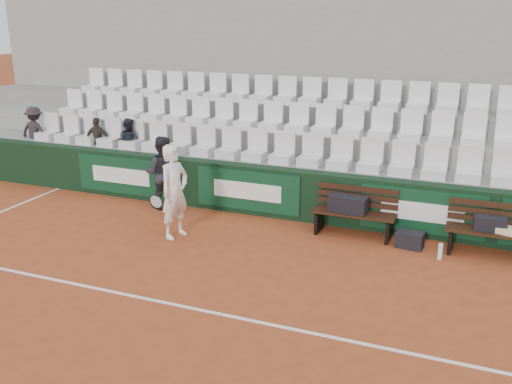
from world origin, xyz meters
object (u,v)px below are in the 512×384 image
at_px(bench_right, 491,243).
at_px(tennis_player, 174,192).
at_px(spectator_c, 128,123).
at_px(water_bottle_near, 319,223).
at_px(sports_bag_left, 348,204).
at_px(water_bottle_far, 440,251).
at_px(sports_bag_ground, 410,240).
at_px(sports_bag_right, 490,224).
at_px(spectator_b, 96,121).
at_px(bench_left, 353,224).
at_px(spectator_a, 33,113).
at_px(ball_kid, 162,173).

distance_m(bench_right, tennis_player, 5.54).
relative_size(bench_right, spectator_c, 1.35).
bearing_deg(water_bottle_near, spectator_c, 169.12).
bearing_deg(sports_bag_left, water_bottle_far, -16.68).
xyz_separation_m(sports_bag_ground, tennis_player, (-4.06, -1.05, 0.72)).
xyz_separation_m(bench_right, water_bottle_far, (-0.77, -0.46, -0.09)).
bearing_deg(sports_bag_right, sports_bag_left, 179.02).
height_order(sports_bag_right, water_bottle_far, sports_bag_right).
relative_size(sports_bag_ground, tennis_player, 0.27).
relative_size(water_bottle_far, tennis_player, 0.16).
bearing_deg(water_bottle_near, spectator_b, 170.74).
distance_m(tennis_player, spectator_b, 4.01).
height_order(bench_left, water_bottle_near, bench_left).
bearing_deg(water_bottle_near, spectator_a, 172.99).
distance_m(bench_right, ball_kid, 6.43).
relative_size(bench_left, sports_bag_right, 2.92).
relative_size(water_bottle_near, spectator_b, 0.25).
relative_size(bench_left, spectator_c, 1.35).
distance_m(sports_bag_left, tennis_player, 3.17).
relative_size(bench_left, tennis_player, 0.87).
bearing_deg(sports_bag_left, sports_bag_ground, -9.11).
bearing_deg(bench_right, bench_left, 178.63).
distance_m(water_bottle_near, spectator_c, 5.07).
distance_m(water_bottle_near, spectator_b, 5.88).
bearing_deg(bench_right, spectator_b, 173.27).
bearing_deg(bench_left, sports_bag_right, -1.27).
relative_size(bench_left, spectator_b, 1.40).
bearing_deg(sports_bag_ground, sports_bag_right, 6.54).
xyz_separation_m(bench_left, water_bottle_far, (1.58, -0.52, -0.09)).
height_order(sports_bag_right, water_bottle_near, sports_bag_right).
bearing_deg(sports_bag_ground, water_bottle_far, -30.86).
distance_m(sports_bag_ground, spectator_c, 6.74).
bearing_deg(spectator_b, water_bottle_far, 158.63).
distance_m(ball_kid, spectator_a, 4.27).
bearing_deg(sports_bag_ground, sports_bag_left, 170.89).
xyz_separation_m(tennis_player, spectator_c, (-2.43, 2.21, 0.70)).
height_order(bench_right, water_bottle_far, bench_right).
relative_size(water_bottle_far, spectator_a, 0.23).
bearing_deg(spectator_b, sports_bag_right, 162.56).
bearing_deg(water_bottle_far, water_bottle_near, 165.90).
height_order(water_bottle_far, spectator_a, spectator_a).
bearing_deg(bench_left, spectator_c, 169.95).
height_order(spectator_b, spectator_c, spectator_c).
height_order(water_bottle_near, ball_kid, ball_kid).
bearing_deg(bench_left, water_bottle_far, -18.14).
height_order(bench_left, sports_bag_ground, bench_left).
height_order(bench_right, spectator_a, spectator_a).
bearing_deg(ball_kid, sports_bag_right, 156.77).
height_order(water_bottle_far, spectator_b, spectator_b).
bearing_deg(sports_bag_left, sports_bag_right, -0.98).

